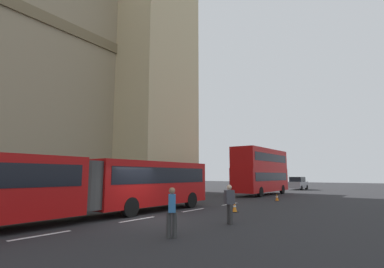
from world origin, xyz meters
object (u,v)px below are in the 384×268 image
(articulated_bus, at_px, (81,183))
(traffic_cone_west, at_px, (235,207))
(double_decker_bus, at_px, (261,170))
(traffic_cone_middle, at_px, (277,197))
(pedestrian_near_cones, at_px, (172,210))
(sedan_lead, at_px, (298,183))
(pedestrian_by_kerb, at_px, (230,203))

(articulated_bus, xyz_separation_m, traffic_cone_west, (7.04, -4.48, -1.46))
(double_decker_bus, height_order, traffic_cone_west, double_decker_bus)
(traffic_cone_middle, height_order, pedestrian_near_cones, pedestrian_near_cones)
(double_decker_bus, height_order, sedan_lead, double_decker_bus)
(double_decker_bus, bearing_deg, pedestrian_near_cones, -164.98)
(double_decker_bus, distance_m, sedan_lead, 14.05)
(traffic_cone_middle, relative_size, pedestrian_by_kerb, 0.34)
(double_decker_bus, relative_size, traffic_cone_middle, 17.10)
(double_decker_bus, distance_m, pedestrian_by_kerb, 19.81)
(sedan_lead, relative_size, traffic_cone_west, 7.59)
(double_decker_bus, xyz_separation_m, pedestrian_near_cones, (-22.34, -6.00, -1.80))
(articulated_bus, height_order, traffic_cone_middle, articulated_bus)
(articulated_bus, height_order, sedan_lead, articulated_bus)
(double_decker_bus, distance_m, traffic_cone_west, 15.75)
(sedan_lead, xyz_separation_m, traffic_cone_west, (-28.84, -4.64, -0.63))
(sedan_lead, height_order, traffic_cone_west, sedan_lead)
(double_decker_bus, relative_size, sedan_lead, 2.25)
(articulated_bus, distance_m, double_decker_bus, 21.97)
(pedestrian_near_cones, xyz_separation_m, pedestrian_by_kerb, (3.63, -0.25, 0.00))
(double_decker_bus, xyz_separation_m, traffic_cone_middle, (-6.30, -3.90, -2.43))
(sedan_lead, bearing_deg, articulated_bus, -179.75)
(articulated_bus, height_order, pedestrian_by_kerb, articulated_bus)
(articulated_bus, bearing_deg, double_decker_bus, 0.01)
(articulated_bus, distance_m, pedestrian_by_kerb, 7.08)
(traffic_cone_west, distance_m, traffic_cone_middle, 8.62)
(articulated_bus, xyz_separation_m, double_decker_bus, (21.95, 0.00, 0.96))
(double_decker_bus, bearing_deg, traffic_cone_west, -163.26)
(double_decker_bus, xyz_separation_m, pedestrian_by_kerb, (-18.71, -6.25, -1.80))
(double_decker_bus, height_order, pedestrian_by_kerb, double_decker_bus)
(sedan_lead, relative_size, pedestrian_by_kerb, 2.60)
(pedestrian_by_kerb, bearing_deg, traffic_cone_middle, 10.72)
(double_decker_bus, relative_size, pedestrian_by_kerb, 5.87)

